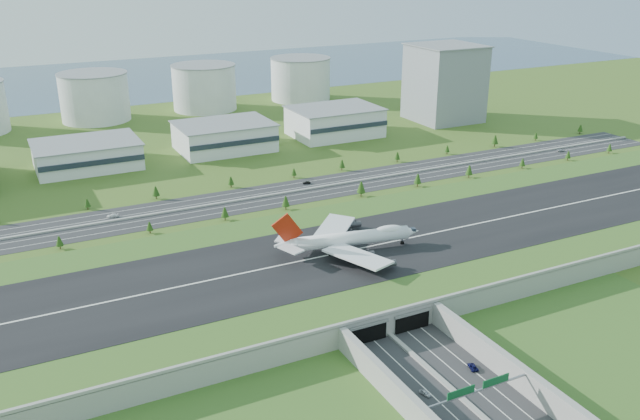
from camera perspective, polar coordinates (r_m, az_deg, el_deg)
name	(u,v)px	position (r m, az deg, el deg)	size (l,w,h in m)	color
ground	(323,275)	(268.89, 0.22, -5.52)	(1200.00, 1200.00, 0.00)	#3F5D1D
airfield_deck	(323,266)	(267.00, 0.23, -4.74)	(520.00, 100.00, 9.20)	gray
underpass_road	(487,411)	(196.65, 13.91, -16.12)	(38.80, 120.40, 8.00)	#28282B
sign_gantry_near	(478,391)	(197.20, 13.16, -14.66)	(38.70, 0.70, 9.80)	gray
north_expressway	(239,201)	(349.45, -6.81, 0.77)	(560.00, 36.00, 0.12)	#28282B
tree_row	(233,195)	(345.60, -7.34, 1.27)	(503.65, 48.56, 8.15)	#3D2819
hangar_mid_a	(87,155)	(422.93, -19.03, 4.41)	(58.00, 42.00, 15.00)	silver
hangar_mid_b	(224,137)	(440.55, -8.06, 6.14)	(58.00, 42.00, 17.00)	silver
hangar_mid_c	(335,122)	(470.73, 1.24, 7.43)	(58.00, 42.00, 19.00)	silver
office_tower	(445,83)	(521.10, 10.44, 10.45)	(46.00, 46.00, 55.00)	gray
fuel_tank_b	(95,97)	(539.72, -18.45, 9.00)	(50.00, 50.00, 35.00)	silver
fuel_tank_c	(204,88)	(557.66, -9.72, 10.13)	(50.00, 50.00, 35.00)	silver
fuel_tank_d	(301,79)	(587.47, -1.65, 10.96)	(50.00, 50.00, 35.00)	silver
bay_water	(104,80)	(713.35, -17.70, 10.36)	(1200.00, 260.00, 0.06)	#37516A
boeing_747	(349,239)	(268.57, 2.42, -2.42)	(60.75, 56.91, 18.94)	white
car_0	(425,393)	(204.53, 8.84, -14.98)	(1.56, 3.88, 1.32)	silver
car_2	(473,367)	(218.18, 12.75, -12.75)	(2.17, 4.70, 1.31)	#0B0D3A
car_5	(307,183)	(372.16, -1.14, 2.32)	(1.52, 4.35, 1.43)	black
car_6	(561,150)	(459.90, 19.61, 4.76)	(2.33, 5.06, 1.41)	silver
car_7	(112,216)	(340.41, -17.08, -0.45)	(2.24, 5.50, 1.60)	white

